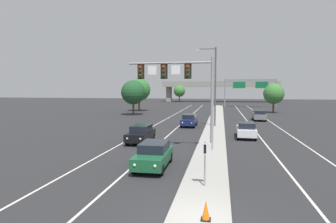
{
  "coord_description": "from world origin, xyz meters",
  "views": [
    {
      "loc": [
        0.75,
        -9.88,
        4.92
      ],
      "look_at": [
        -3.2,
        11.14,
        3.2
      ],
      "focal_mm": 30.35,
      "sensor_mm": 36.0,
      "label": 1
    }
  ],
  "objects_px": {
    "overhead_signal_mast": "(182,82)",
    "highway_sign_gantry": "(250,84)",
    "car_oncoming_black": "(141,133)",
    "tree_far_right_c": "(274,94)",
    "car_oncoming_navy": "(189,120)",
    "car_receding_grey": "(259,115)",
    "tree_far_left_c": "(133,92)",
    "tree_far_left_b": "(179,91)",
    "traffic_cone_median_nose": "(206,210)",
    "tree_far_left_a": "(139,90)",
    "street_lamp_median": "(214,82)",
    "car_receding_white": "(246,130)",
    "median_sign_post": "(205,157)",
    "car_oncoming_green": "(154,155)"
  },
  "relations": [
    {
      "from": "highway_sign_gantry",
      "to": "car_receding_white",
      "type": "bearing_deg",
      "value": -95.85
    },
    {
      "from": "traffic_cone_median_nose",
      "to": "tree_far_left_c",
      "type": "distance_m",
      "value": 43.66
    },
    {
      "from": "car_receding_white",
      "to": "tree_far_left_b",
      "type": "relative_size",
      "value": 0.73
    },
    {
      "from": "highway_sign_gantry",
      "to": "car_oncoming_black",
      "type": "bearing_deg",
      "value": -105.59
    },
    {
      "from": "tree_far_left_b",
      "to": "tree_far_right_c",
      "type": "distance_m",
      "value": 51.33
    },
    {
      "from": "highway_sign_gantry",
      "to": "street_lamp_median",
      "type": "bearing_deg",
      "value": -101.69
    },
    {
      "from": "tree_far_left_a",
      "to": "car_oncoming_green",
      "type": "bearing_deg",
      "value": -72.41
    },
    {
      "from": "car_oncoming_black",
      "to": "car_oncoming_navy",
      "type": "distance_m",
      "value": 12.33
    },
    {
      "from": "overhead_signal_mast",
      "to": "car_oncoming_navy",
      "type": "height_order",
      "value": "overhead_signal_mast"
    },
    {
      "from": "car_oncoming_green",
      "to": "overhead_signal_mast",
      "type": "bearing_deg",
      "value": 78.89
    },
    {
      "from": "car_oncoming_green",
      "to": "tree_far_left_a",
      "type": "height_order",
      "value": "tree_far_left_a"
    },
    {
      "from": "street_lamp_median",
      "to": "tree_far_left_c",
      "type": "bearing_deg",
      "value": 137.12
    },
    {
      "from": "overhead_signal_mast",
      "to": "traffic_cone_median_nose",
      "type": "bearing_deg",
      "value": -78.09
    },
    {
      "from": "tree_far_left_c",
      "to": "tree_far_left_b",
      "type": "height_order",
      "value": "tree_far_left_c"
    },
    {
      "from": "car_oncoming_black",
      "to": "car_oncoming_navy",
      "type": "xyz_separation_m",
      "value": [
        3.13,
        11.92,
        0.0
      ]
    },
    {
      "from": "overhead_signal_mast",
      "to": "street_lamp_median",
      "type": "xyz_separation_m",
      "value": [
        2.07,
        14.38,
        0.31
      ]
    },
    {
      "from": "street_lamp_median",
      "to": "car_receding_white",
      "type": "relative_size",
      "value": 2.22
    },
    {
      "from": "median_sign_post",
      "to": "street_lamp_median",
      "type": "xyz_separation_m",
      "value": [
        -0.25,
        22.93,
        4.21
      ]
    },
    {
      "from": "tree_far_left_c",
      "to": "median_sign_post",
      "type": "bearing_deg",
      "value": -67.43
    },
    {
      "from": "traffic_cone_median_nose",
      "to": "tree_far_left_c",
      "type": "relative_size",
      "value": 0.11
    },
    {
      "from": "car_receding_white",
      "to": "highway_sign_gantry",
      "type": "bearing_deg",
      "value": 84.15
    },
    {
      "from": "median_sign_post",
      "to": "traffic_cone_median_nose",
      "type": "relative_size",
      "value": 2.97
    },
    {
      "from": "overhead_signal_mast",
      "to": "median_sign_post",
      "type": "distance_m",
      "value": 9.68
    },
    {
      "from": "median_sign_post",
      "to": "tree_far_left_c",
      "type": "distance_m",
      "value": 40.12
    },
    {
      "from": "highway_sign_gantry",
      "to": "traffic_cone_median_nose",
      "type": "bearing_deg",
      "value": -96.72
    },
    {
      "from": "highway_sign_gantry",
      "to": "car_oncoming_navy",
      "type": "bearing_deg",
      "value": -105.85
    },
    {
      "from": "median_sign_post",
      "to": "car_oncoming_navy",
      "type": "bearing_deg",
      "value": 98.23
    },
    {
      "from": "median_sign_post",
      "to": "car_oncoming_black",
      "type": "relative_size",
      "value": 0.49
    },
    {
      "from": "car_oncoming_navy",
      "to": "car_oncoming_black",
      "type": "bearing_deg",
      "value": -104.71
    },
    {
      "from": "car_receding_grey",
      "to": "tree_far_left_b",
      "type": "relative_size",
      "value": 0.73
    },
    {
      "from": "highway_sign_gantry",
      "to": "tree_far_left_b",
      "type": "xyz_separation_m",
      "value": [
        -22.82,
        27.45,
        -2.13
      ]
    },
    {
      "from": "car_oncoming_green",
      "to": "car_oncoming_black",
      "type": "height_order",
      "value": "same"
    },
    {
      "from": "median_sign_post",
      "to": "car_oncoming_navy",
      "type": "distance_m",
      "value": 23.36
    },
    {
      "from": "overhead_signal_mast",
      "to": "highway_sign_gantry",
      "type": "height_order",
      "value": "highway_sign_gantry"
    },
    {
      "from": "tree_far_left_a",
      "to": "tree_far_left_b",
      "type": "bearing_deg",
      "value": 86.97
    },
    {
      "from": "tree_far_right_c",
      "to": "car_oncoming_navy",
      "type": "bearing_deg",
      "value": -121.49
    },
    {
      "from": "median_sign_post",
      "to": "tree_far_left_b",
      "type": "relative_size",
      "value": 0.36
    },
    {
      "from": "median_sign_post",
      "to": "car_oncoming_green",
      "type": "bearing_deg",
      "value": 135.76
    },
    {
      "from": "car_oncoming_black",
      "to": "highway_sign_gantry",
      "type": "distance_m",
      "value": 54.81
    },
    {
      "from": "overhead_signal_mast",
      "to": "car_oncoming_navy",
      "type": "relative_size",
      "value": 1.6
    },
    {
      "from": "highway_sign_gantry",
      "to": "tree_far_left_c",
      "type": "distance_m",
      "value": 35.7
    },
    {
      "from": "car_oncoming_black",
      "to": "tree_far_right_c",
      "type": "height_order",
      "value": "tree_far_right_c"
    },
    {
      "from": "street_lamp_median",
      "to": "traffic_cone_median_nose",
      "type": "distance_m",
      "value": 27.09
    },
    {
      "from": "car_receding_grey",
      "to": "tree_far_right_c",
      "type": "height_order",
      "value": "tree_far_right_c"
    },
    {
      "from": "car_receding_grey",
      "to": "tree_far_left_b",
      "type": "height_order",
      "value": "tree_far_left_b"
    },
    {
      "from": "overhead_signal_mast",
      "to": "highway_sign_gantry",
      "type": "distance_m",
      "value": 56.17
    },
    {
      "from": "car_oncoming_black",
      "to": "car_receding_white",
      "type": "distance_m",
      "value": 10.65
    },
    {
      "from": "car_receding_grey",
      "to": "car_oncoming_navy",
      "type": "bearing_deg",
      "value": -138.07
    },
    {
      "from": "street_lamp_median",
      "to": "tree_far_left_b",
      "type": "height_order",
      "value": "street_lamp_median"
    },
    {
      "from": "car_oncoming_black",
      "to": "car_receding_grey",
      "type": "relative_size",
      "value": 1.0
    }
  ]
}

